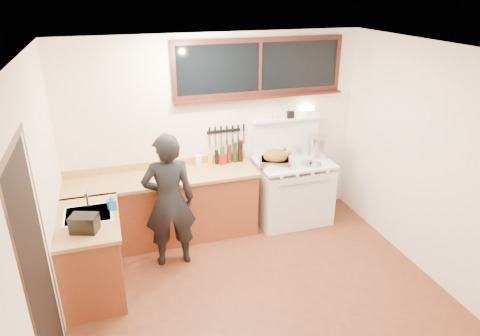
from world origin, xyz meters
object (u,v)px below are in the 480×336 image
object	(u,v)px
vintage_stove	(292,189)
cutting_board	(166,174)
man	(169,201)
roast_turkey	(275,159)

from	to	relation	value
vintage_stove	cutting_board	distance (m)	1.82
man	roast_turkey	xyz separation A→B (m)	(1.50, 0.44, 0.17)
cutting_board	roast_turkey	size ratio (longest dim) A/B	0.92
vintage_stove	man	world-z (taller)	man
man	roast_turkey	size ratio (longest dim) A/B	3.38
vintage_stove	cutting_board	xyz separation A→B (m)	(-1.75, -0.04, 0.49)
man	roast_turkey	world-z (taller)	man
vintage_stove	man	size ratio (longest dim) A/B	0.96
vintage_stove	man	distance (m)	1.91
vintage_stove	man	bearing A→B (deg)	-163.85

